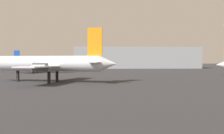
{
  "coord_description": "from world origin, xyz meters",
  "views": [
    {
      "loc": [
        -1.17,
        -11.34,
        4.69
      ],
      "look_at": [
        1.1,
        41.25,
        3.19
      ],
      "focal_mm": 40.72,
      "sensor_mm": 36.0,
      "label": 1
    }
  ],
  "objects": [
    {
      "name": "airplane_far_left",
      "position": [
        -24.46,
        82.42,
        2.76
      ],
      "size": [
        24.56,
        18.41,
        8.16
      ],
      "rotation": [
        0.0,
        0.0,
        -0.28
      ],
      "color": "white",
      "rests_on": "ground_plane"
    },
    {
      "name": "airplane_on_taxiway",
      "position": [
        -11.97,
        42.24,
        3.9
      ],
      "size": [
        29.25,
        22.7,
        11.12
      ],
      "rotation": [
        0.0,
        0.0,
        2.88
      ],
      "color": "silver",
      "rests_on": "ground_plane"
    },
    {
      "name": "terminal_building",
      "position": [
        18.86,
        135.19,
        5.79
      ],
      "size": [
        68.38,
        26.12,
        11.59
      ],
      "primitive_type": "cube",
      "color": "#999EA3",
      "rests_on": "ground_plane"
    }
  ]
}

